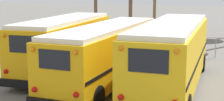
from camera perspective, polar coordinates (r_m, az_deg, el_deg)
The scene contains 5 objects.
ground_plane at distance 18.45m, azimuth 0.27°, elevation -4.77°, with size 160.00×160.00×0.00m, color #66635E.
school_bus_0 at distance 19.99m, azimuth -7.75°, elevation 1.27°, with size 3.03×9.60×3.12m.
school_bus_1 at distance 17.23m, azimuth -0.75°, elevation -0.25°, with size 2.76×10.48×2.99m.
school_bus_2 at distance 16.70m, azimuth 10.01°, elevation -0.34°, with size 2.78×10.89×3.23m.
fence_line at distance 25.68m, azimuth 6.12°, elevation 1.70°, with size 14.48×0.06×1.42m.
Camera 1 is at (5.90, -16.81, 4.81)m, focal length 55.00 mm.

